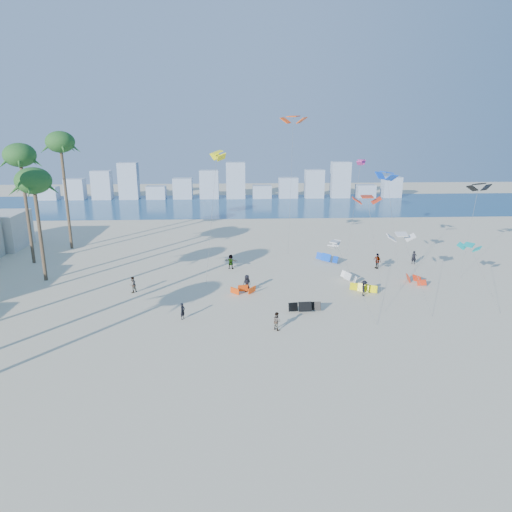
{
  "coord_description": "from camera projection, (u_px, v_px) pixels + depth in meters",
  "views": [
    {
      "loc": [
        0.87,
        -28.37,
        17.15
      ],
      "look_at": [
        3.0,
        16.0,
        4.5
      ],
      "focal_mm": 32.86,
      "sensor_mm": 36.0,
      "label": 1
    }
  ],
  "objects": [
    {
      "name": "kitesurfers_far",
      "position": [
        281.0,
        272.0,
        53.03
      ],
      "size": [
        34.14,
        11.77,
        1.9
      ],
      "color": "black",
      "rests_on": "ground"
    },
    {
      "name": "grounded_kites",
      "position": [
        333.0,
        281.0,
        51.27
      ],
      "size": [
        21.94,
        18.48,
        1.05
      ],
      "color": "#EC460C",
      "rests_on": "ground"
    },
    {
      "name": "kitesurfer_near",
      "position": [
        183.0,
        311.0,
        42.32
      ],
      "size": [
        0.59,
        0.66,
        1.53
      ],
      "primitive_type": "imported",
      "rotation": [
        0.0,
        0.0,
        1.06
      ],
      "color": "black",
      "rests_on": "ground"
    },
    {
      "name": "kitesurfer_mid",
      "position": [
        277.0,
        321.0,
        40.13
      ],
      "size": [
        0.96,
        0.98,
        1.59
      ],
      "primitive_type": "imported",
      "rotation": [
        0.0,
        0.0,
        2.25
      ],
      "color": "gray",
      "rests_on": "ground"
    },
    {
      "name": "distant_skyline",
      "position": [
        225.0,
        185.0,
        109.78
      ],
      "size": [
        85.0,
        3.0,
        8.4
      ],
      "color": "#9EADBF",
      "rests_on": "ground"
    },
    {
      "name": "ground",
      "position": [
        223.0,
        384.0,
        31.91
      ],
      "size": [
        220.0,
        220.0,
        0.0
      ],
      "primitive_type": "plane",
      "color": "beige",
      "rests_on": "ground"
    },
    {
      "name": "flying_kites",
      "position": [
        347.0,
        169.0,
        53.03
      ],
      "size": [
        32.95,
        29.13,
        18.64
      ],
      "color": "silver",
      "rests_on": "ground"
    },
    {
      "name": "ocean",
      "position": [
        230.0,
        205.0,
        101.07
      ],
      "size": [
        220.0,
        220.0,
        0.0
      ],
      "primitive_type": "plane",
      "color": "navy",
      "rests_on": "ground"
    }
  ]
}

